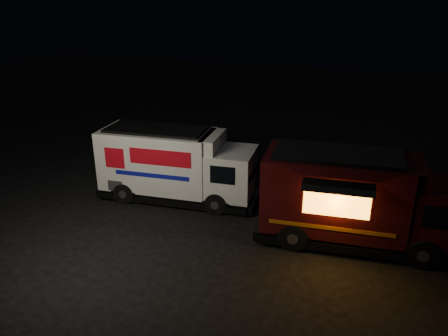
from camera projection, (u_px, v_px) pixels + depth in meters
ground at (171, 224)px, 15.87m from camera, size 80.00×80.00×0.00m
white_truck at (178, 165)px, 17.43m from camera, size 6.70×3.06×2.93m
red_truck at (361, 199)px, 14.24m from camera, size 6.95×3.35×3.11m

